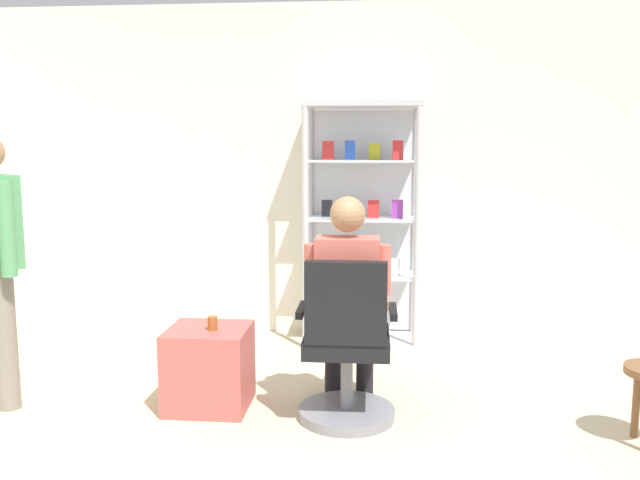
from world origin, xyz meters
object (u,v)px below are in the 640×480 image
tea_glass (213,323)px  office_chair (347,355)px  storage_crate (209,368)px  display_cabinet_main (362,222)px  seated_shopkeeper (348,294)px

tea_glass → office_chair: bearing=-8.5°
office_chair → storage_crate: size_ratio=1.97×
office_chair → storage_crate: 0.86m
storage_crate → tea_glass: bearing=-42.1°
office_chair → storage_crate: (-0.84, 0.15, -0.15)m
display_cabinet_main → seated_shopkeeper: bearing=-91.4°
storage_crate → tea_glass: (0.04, -0.03, 0.29)m
office_chair → tea_glass: (-0.80, 0.12, 0.14)m
display_cabinet_main → office_chair: display_cabinet_main is taller
display_cabinet_main → storage_crate: (-0.87, -1.49, -0.72)m
storage_crate → office_chair: bearing=-10.3°
office_chair → tea_glass: size_ratio=11.52×
storage_crate → seated_shopkeeper: bearing=0.7°
tea_glass → display_cabinet_main: bearing=61.3°
seated_shopkeeper → storage_crate: (-0.83, -0.01, -0.47)m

